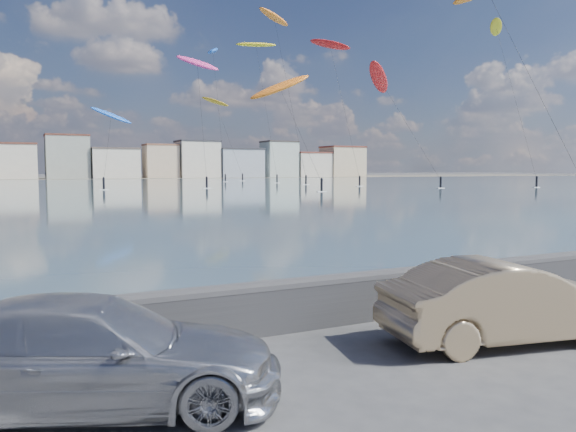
% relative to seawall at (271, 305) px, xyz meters
% --- Properties ---
extents(ground, '(700.00, 700.00, 0.00)m').
position_rel_seawall_xyz_m(ground, '(0.00, -2.70, -0.58)').
color(ground, '#333335').
rests_on(ground, ground).
extents(bay_water, '(500.00, 177.00, 0.00)m').
position_rel_seawall_xyz_m(bay_water, '(0.00, 88.80, -0.58)').
color(bay_water, '#465A67').
rests_on(bay_water, ground).
extents(far_shore_strip, '(500.00, 60.00, 0.00)m').
position_rel_seawall_xyz_m(far_shore_strip, '(0.00, 197.30, -0.57)').
color(far_shore_strip, '#4C473D').
rests_on(far_shore_strip, ground).
extents(seawall, '(400.00, 0.36, 1.08)m').
position_rel_seawall_xyz_m(seawall, '(0.00, 0.00, 0.00)').
color(seawall, '#28282B').
rests_on(seawall, ground).
extents(far_buildings, '(240.79, 13.26, 14.60)m').
position_rel_seawall_xyz_m(far_buildings, '(1.31, 183.30, 5.44)').
color(far_buildings, beige).
rests_on(far_buildings, ground).
extents(car_silver, '(5.58, 3.78, 1.50)m').
position_rel_seawall_xyz_m(car_silver, '(-3.59, -2.03, 0.17)').
color(car_silver, '#B3B5BA').
rests_on(car_silver, ground).
extents(car_champagne, '(4.91, 2.48, 1.54)m').
position_rel_seawall_xyz_m(car_champagne, '(3.74, -2.41, 0.19)').
color(car_champagne, tan).
rests_on(car_champagne, ground).
extents(kitesurfer_2, '(7.55, 9.24, 23.27)m').
position_rel_seawall_xyz_m(kitesurfer_2, '(24.38, 84.65, 20.22)').
color(kitesurfer_2, '#E5338C').
rests_on(kitesurfer_2, ground).
extents(kitesurfer_3, '(6.41, 13.99, 34.97)m').
position_rel_seawall_xyz_m(kitesurfer_3, '(41.80, 128.37, 31.94)').
color(kitesurfer_3, blue).
rests_on(kitesurfer_3, ground).
extents(kitesurfer_5, '(8.66, 19.79, 23.16)m').
position_rel_seawall_xyz_m(kitesurfer_5, '(57.24, 77.96, 19.37)').
color(kitesurfer_5, red).
rests_on(kitesurfer_5, ground).
extents(kitesurfer_7, '(6.93, 16.11, 31.32)m').
position_rel_seawall_xyz_m(kitesurfer_7, '(78.09, 69.91, 28.62)').
color(kitesurfer_7, yellow).
rests_on(kitesurfer_7, ground).
extents(kitesurfer_8, '(10.04, 16.46, 33.70)m').
position_rel_seawall_xyz_m(kitesurfer_8, '(48.98, 117.33, 32.04)').
color(kitesurfer_8, yellow).
rests_on(kitesurfer_8, ground).
extents(kitesurfer_9, '(7.59, 16.81, 29.83)m').
position_rel_seawall_xyz_m(kitesurfer_9, '(53.14, 89.01, 26.90)').
color(kitesurfer_9, red).
rests_on(kitesurfer_9, ground).
extents(kitesurfer_10, '(8.20, 16.97, 14.62)m').
position_rel_seawall_xyz_m(kitesurfer_10, '(11.36, 94.38, 11.83)').
color(kitesurfer_10, blue).
rests_on(kitesurfer_10, ground).
extents(kitesurfer_11, '(8.45, 12.47, 23.18)m').
position_rel_seawall_xyz_m(kitesurfer_11, '(45.34, 137.09, 20.29)').
color(kitesurfer_11, '#BF8C19').
rests_on(kitesurfer_11, ground).
extents(kitesurfer_12, '(10.45, 12.79, 36.04)m').
position_rel_seawall_xyz_m(kitesurfer_12, '(45.14, 98.42, 33.66)').
color(kitesurfer_12, orange).
rests_on(kitesurfer_12, ground).
extents(kitesurfer_13, '(10.05, 17.43, 19.17)m').
position_rel_seawall_xyz_m(kitesurfer_13, '(34.34, 72.70, 15.55)').
color(kitesurfer_13, orange).
rests_on(kitesurfer_13, ground).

